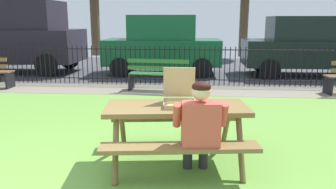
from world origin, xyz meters
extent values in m
cube|color=#679C3E|center=(0.00, 1.28, -0.01)|extent=(28.00, 10.57, 0.02)
cube|color=gray|center=(0.00, 5.87, 0.00)|extent=(28.00, 1.40, 0.01)
cube|color=#424247|center=(0.00, 10.03, -0.01)|extent=(28.00, 6.92, 0.01)
cube|color=brown|center=(1.12, 1.22, 0.74)|extent=(1.88, 0.96, 0.06)
cube|color=brown|center=(1.19, 0.62, 0.44)|extent=(1.82, 0.48, 0.05)
cube|color=brown|center=(1.05, 1.82, 0.44)|extent=(1.82, 0.48, 0.05)
cylinder|color=brown|center=(0.43, 0.72, 0.35)|extent=(0.12, 0.44, 0.74)
cylinder|color=brown|center=(0.34, 1.55, 0.35)|extent=(0.12, 0.44, 0.74)
cylinder|color=brown|center=(1.90, 0.89, 0.35)|extent=(0.12, 0.44, 0.74)
cylinder|color=brown|center=(1.80, 1.72, 0.35)|extent=(0.12, 0.44, 0.74)
cube|color=tan|center=(1.16, 1.22, 0.78)|extent=(0.45, 0.45, 0.01)
cube|color=silver|center=(1.16, 1.22, 0.78)|extent=(0.41, 0.41, 0.00)
cube|color=tan|center=(1.17, 1.02, 0.80)|extent=(0.41, 0.05, 0.04)
cube|color=tan|center=(1.14, 1.42, 0.80)|extent=(0.41, 0.05, 0.04)
cube|color=tan|center=(0.96, 1.20, 0.80)|extent=(0.05, 0.41, 0.04)
cube|color=tan|center=(1.36, 1.23, 0.80)|extent=(0.05, 0.41, 0.04)
cube|color=tan|center=(1.14, 1.43, 1.03)|extent=(0.42, 0.14, 0.41)
cylinder|color=tan|center=(1.16, 1.22, 0.79)|extent=(0.35, 0.35, 0.01)
cylinder|color=#EFD357|center=(1.16, 1.22, 0.80)|extent=(0.32, 0.32, 0.00)
cylinder|color=#2A2A2A|center=(1.27, 1.06, 0.22)|extent=(0.12, 0.12, 0.44)
cylinder|color=#2A2A2A|center=(1.29, 0.85, 0.47)|extent=(0.20, 0.43, 0.15)
cylinder|color=#2A2A2A|center=(1.47, 1.08, 0.22)|extent=(0.12, 0.12, 0.44)
cylinder|color=#2A2A2A|center=(1.49, 0.87, 0.47)|extent=(0.20, 0.43, 0.15)
cube|color=#CC4C3F|center=(1.42, 0.65, 0.70)|extent=(0.44, 0.27, 0.52)
cylinder|color=#CC4C3F|center=(1.15, 0.67, 0.80)|extent=(0.11, 0.22, 0.31)
cylinder|color=#CC4C3F|center=(1.67, 0.73, 0.80)|extent=(0.11, 0.22, 0.31)
sphere|color=beige|center=(1.41, 0.67, 1.08)|extent=(0.21, 0.21, 0.21)
ellipsoid|color=black|center=(1.42, 0.66, 1.13)|extent=(0.21, 0.20, 0.12)
cylinder|color=black|center=(0.00, 6.57, 1.01)|extent=(21.39, 0.03, 0.03)
cylinder|color=black|center=(0.00, 6.57, 0.17)|extent=(21.39, 0.03, 0.03)
cylinder|color=black|center=(-4.29, 6.57, 0.55)|extent=(0.02, 0.02, 1.10)
cylinder|color=black|center=(-4.15, 6.57, 0.55)|extent=(0.02, 0.02, 1.10)
cylinder|color=black|center=(-4.01, 6.57, 0.55)|extent=(0.02, 0.02, 1.10)
cylinder|color=black|center=(-3.87, 6.57, 0.55)|extent=(0.02, 0.02, 1.10)
cylinder|color=black|center=(-3.73, 6.57, 0.55)|extent=(0.02, 0.02, 1.10)
cylinder|color=black|center=(-3.59, 6.57, 0.55)|extent=(0.02, 0.02, 1.10)
cylinder|color=black|center=(-3.45, 6.57, 0.55)|extent=(0.02, 0.02, 1.10)
cylinder|color=black|center=(-3.31, 6.57, 0.55)|extent=(0.02, 0.02, 1.10)
cylinder|color=black|center=(-3.17, 6.57, 0.55)|extent=(0.02, 0.02, 1.10)
cylinder|color=black|center=(-3.03, 6.57, 0.55)|extent=(0.02, 0.02, 1.10)
cylinder|color=black|center=(-2.89, 6.57, 0.55)|extent=(0.02, 0.02, 1.10)
cylinder|color=black|center=(-2.74, 6.57, 0.55)|extent=(0.02, 0.02, 1.10)
cylinder|color=black|center=(-2.60, 6.57, 0.55)|extent=(0.02, 0.02, 1.10)
cylinder|color=black|center=(-2.46, 6.57, 0.55)|extent=(0.02, 0.02, 1.10)
cylinder|color=black|center=(-2.32, 6.57, 0.55)|extent=(0.02, 0.02, 1.10)
cylinder|color=black|center=(-2.18, 6.57, 0.55)|extent=(0.02, 0.02, 1.10)
cylinder|color=black|center=(-2.04, 6.57, 0.55)|extent=(0.02, 0.02, 1.10)
cylinder|color=black|center=(-1.90, 6.57, 0.55)|extent=(0.02, 0.02, 1.10)
cylinder|color=black|center=(-1.76, 6.57, 0.55)|extent=(0.02, 0.02, 1.10)
cylinder|color=black|center=(-1.62, 6.57, 0.55)|extent=(0.02, 0.02, 1.10)
cylinder|color=black|center=(-1.48, 6.57, 0.55)|extent=(0.02, 0.02, 1.10)
cylinder|color=black|center=(-1.34, 6.57, 0.55)|extent=(0.02, 0.02, 1.10)
cylinder|color=black|center=(-1.20, 6.57, 0.55)|extent=(0.02, 0.02, 1.10)
cylinder|color=black|center=(-1.06, 6.57, 0.55)|extent=(0.02, 0.02, 1.10)
cylinder|color=black|center=(-0.91, 6.57, 0.55)|extent=(0.02, 0.02, 1.10)
cylinder|color=black|center=(-0.77, 6.57, 0.55)|extent=(0.02, 0.02, 1.10)
cylinder|color=black|center=(-0.63, 6.57, 0.55)|extent=(0.02, 0.02, 1.10)
cylinder|color=black|center=(-0.49, 6.57, 0.55)|extent=(0.02, 0.02, 1.10)
cylinder|color=black|center=(-0.35, 6.57, 0.55)|extent=(0.02, 0.02, 1.10)
cylinder|color=black|center=(-0.21, 6.57, 0.55)|extent=(0.02, 0.02, 1.10)
cylinder|color=black|center=(-0.07, 6.57, 0.55)|extent=(0.02, 0.02, 1.10)
cylinder|color=black|center=(0.07, 6.57, 0.55)|extent=(0.02, 0.02, 1.10)
cylinder|color=black|center=(0.21, 6.57, 0.55)|extent=(0.02, 0.02, 1.10)
cylinder|color=black|center=(0.35, 6.57, 0.55)|extent=(0.02, 0.02, 1.10)
cylinder|color=black|center=(0.49, 6.57, 0.55)|extent=(0.02, 0.02, 1.10)
cylinder|color=black|center=(0.63, 6.57, 0.55)|extent=(0.02, 0.02, 1.10)
cylinder|color=black|center=(0.77, 6.57, 0.55)|extent=(0.02, 0.02, 1.10)
cylinder|color=black|center=(0.91, 6.57, 0.55)|extent=(0.02, 0.02, 1.10)
cylinder|color=black|center=(1.06, 6.57, 0.55)|extent=(0.02, 0.02, 1.10)
cylinder|color=black|center=(1.20, 6.57, 0.55)|extent=(0.02, 0.02, 1.10)
cylinder|color=black|center=(1.34, 6.57, 0.55)|extent=(0.02, 0.02, 1.10)
cylinder|color=black|center=(1.48, 6.57, 0.55)|extent=(0.02, 0.02, 1.10)
cylinder|color=black|center=(1.62, 6.57, 0.55)|extent=(0.02, 0.02, 1.10)
cylinder|color=black|center=(1.76, 6.57, 0.55)|extent=(0.02, 0.02, 1.10)
cylinder|color=black|center=(1.90, 6.57, 0.55)|extent=(0.02, 0.02, 1.10)
cylinder|color=black|center=(2.04, 6.57, 0.55)|extent=(0.02, 0.02, 1.10)
cylinder|color=black|center=(2.18, 6.57, 0.55)|extent=(0.02, 0.02, 1.10)
cylinder|color=black|center=(2.32, 6.57, 0.55)|extent=(0.02, 0.02, 1.10)
cylinder|color=black|center=(2.46, 6.57, 0.55)|extent=(0.02, 0.02, 1.10)
cylinder|color=black|center=(2.60, 6.57, 0.55)|extent=(0.02, 0.02, 1.10)
cylinder|color=black|center=(2.74, 6.57, 0.55)|extent=(0.02, 0.02, 1.10)
cylinder|color=black|center=(2.89, 6.57, 0.55)|extent=(0.02, 0.02, 1.10)
cylinder|color=black|center=(3.03, 6.57, 0.55)|extent=(0.02, 0.02, 1.10)
cylinder|color=black|center=(3.17, 6.57, 0.55)|extent=(0.02, 0.02, 1.10)
cylinder|color=black|center=(3.31, 6.57, 0.55)|extent=(0.02, 0.02, 1.10)
cylinder|color=black|center=(3.45, 6.57, 0.55)|extent=(0.02, 0.02, 1.10)
cylinder|color=black|center=(3.59, 6.57, 0.55)|extent=(0.02, 0.02, 1.10)
cylinder|color=black|center=(3.73, 6.57, 0.55)|extent=(0.02, 0.02, 1.10)
cylinder|color=black|center=(3.87, 6.57, 0.55)|extent=(0.02, 0.02, 1.10)
cylinder|color=black|center=(4.01, 6.57, 0.55)|extent=(0.02, 0.02, 1.10)
cylinder|color=black|center=(4.15, 6.57, 0.55)|extent=(0.02, 0.02, 1.10)
cylinder|color=black|center=(4.29, 6.57, 0.55)|extent=(0.02, 0.02, 1.10)
cylinder|color=black|center=(4.43, 6.57, 0.55)|extent=(0.02, 0.02, 1.10)
cylinder|color=black|center=(4.57, 6.57, 0.55)|extent=(0.02, 0.02, 1.10)
cylinder|color=black|center=(4.72, 6.57, 0.55)|extent=(0.02, 0.02, 1.10)
cylinder|color=black|center=(4.86, 6.57, 0.55)|extent=(0.02, 0.02, 1.10)
cylinder|color=black|center=(5.00, 6.57, 0.55)|extent=(0.02, 0.02, 1.10)
cylinder|color=black|center=(5.14, 6.57, 0.55)|extent=(0.02, 0.02, 1.10)
cube|color=black|center=(-3.68, 5.77, 0.22)|extent=(0.06, 0.44, 0.44)
cube|color=#306832|center=(0.44, 5.94, 0.44)|extent=(1.60, 0.26, 0.04)
cube|color=#306832|center=(0.42, 5.80, 0.44)|extent=(1.60, 0.26, 0.04)
cube|color=#306832|center=(0.41, 5.66, 0.44)|extent=(1.60, 0.26, 0.04)
cube|color=#306832|center=(0.40, 5.60, 0.62)|extent=(1.60, 0.21, 0.11)
cube|color=#306832|center=(0.40, 5.60, 0.80)|extent=(1.60, 0.21, 0.11)
cube|color=black|center=(1.17, 5.67, 0.22)|extent=(0.09, 0.44, 0.44)
cube|color=black|center=(-0.34, 5.82, 0.22)|extent=(0.09, 0.44, 0.44)
cube|color=black|center=(4.69, 5.68, 0.22)|extent=(0.09, 0.44, 0.44)
cube|color=black|center=(-5.04, 8.58, 0.95)|extent=(4.73, 2.04, 1.10)
cube|color=black|center=(-5.04, 8.58, 1.98)|extent=(3.43, 1.78, 0.96)
cube|color=#262D38|center=(-3.93, 8.56, 1.98)|extent=(0.07, 1.67, 0.82)
cylinder|color=black|center=(-3.46, 7.57, 0.38)|extent=(0.76, 0.12, 0.76)
cylinder|color=black|center=(-3.42, 9.53, 0.38)|extent=(0.76, 0.12, 0.76)
cube|color=#12532D|center=(0.24, 8.58, 0.76)|extent=(3.92, 1.77, 0.84)
cube|color=#12532D|center=(0.24, 8.58, 1.58)|extent=(2.22, 1.54, 0.80)
cube|color=#262D38|center=(0.96, 8.58, 1.58)|extent=(0.06, 1.46, 0.68)
cylinder|color=black|center=(1.58, 7.73, 0.32)|extent=(0.64, 0.12, 0.64)
cylinder|color=black|center=(1.56, 9.45, 0.32)|extent=(0.64, 0.12, 0.64)
cylinder|color=black|center=(-1.07, 7.70, 0.32)|extent=(0.64, 0.12, 0.64)
cylinder|color=black|center=(-1.10, 9.42, 0.32)|extent=(0.64, 0.12, 0.64)
cube|color=black|center=(5.18, 8.58, 0.76)|extent=(4.42, 1.85, 0.84)
cube|color=black|center=(5.08, 8.58, 1.56)|extent=(2.62, 1.61, 0.76)
cylinder|color=black|center=(3.68, 7.69, 0.32)|extent=(0.64, 0.12, 0.64)
cylinder|color=black|center=(3.69, 9.49, 0.32)|extent=(0.64, 0.12, 0.64)
cylinder|color=brown|center=(-3.81, 14.48, 1.71)|extent=(0.47, 0.47, 3.42)
cylinder|color=brown|center=(3.75, 14.48, 1.66)|extent=(0.43, 0.43, 3.32)
camera|label=1|loc=(1.34, -2.93, 1.84)|focal=36.07mm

